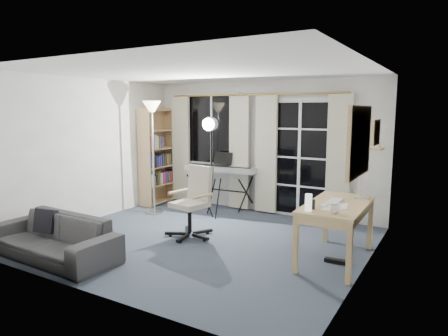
% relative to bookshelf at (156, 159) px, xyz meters
% --- Properties ---
extents(floor, '(4.50, 4.00, 0.02)m').
position_rel_bookshelf_xyz_m(floor, '(2.12, -1.53, -0.91)').
color(floor, '#343D4C').
rests_on(floor, ground).
extents(window, '(1.20, 0.08, 1.40)m').
position_rel_bookshelf_xyz_m(window, '(1.07, 0.44, 0.60)').
color(window, white).
rests_on(window, floor).
extents(french_door, '(1.32, 0.09, 2.11)m').
position_rel_bookshelf_xyz_m(french_door, '(2.87, 0.44, 0.12)').
color(french_door, white).
rests_on(french_door, floor).
extents(curtains, '(3.60, 0.07, 2.13)m').
position_rel_bookshelf_xyz_m(curtains, '(1.99, 0.35, 0.19)').
color(curtains, gold).
rests_on(curtains, floor).
extents(bookshelf, '(0.34, 0.90, 1.90)m').
position_rel_bookshelf_xyz_m(bookshelf, '(0.00, 0.00, 0.00)').
color(bookshelf, tan).
rests_on(bookshelf, floor).
extents(torchiere_lamp, '(0.40, 0.40, 2.03)m').
position_rel_bookshelf_xyz_m(torchiere_lamp, '(0.54, -0.71, 0.73)').
color(torchiere_lamp, '#B2B2B7').
rests_on(torchiere_lamp, floor).
extents(keyboard_piano, '(1.41, 0.73, 1.01)m').
position_rel_bookshelf_xyz_m(keyboard_piano, '(1.42, 0.16, -0.14)').
color(keyboard_piano, black).
rests_on(keyboard_piano, floor).
extents(studio_light, '(0.35, 0.36, 1.79)m').
position_rel_bookshelf_xyz_m(studio_light, '(1.57, -0.42, 0.53)').
color(studio_light, black).
rests_on(studio_light, floor).
extents(office_chair, '(0.72, 0.72, 1.05)m').
position_rel_bookshelf_xyz_m(office_chair, '(1.91, -1.38, -0.28)').
color(office_chair, black).
rests_on(office_chair, floor).
extents(desk, '(0.71, 1.38, 0.73)m').
position_rel_bookshelf_xyz_m(desk, '(4.00, -1.33, -0.26)').
color(desk, tan).
rests_on(desk, floor).
extents(monitor, '(0.18, 0.53, 0.46)m').
position_rel_bookshelf_xyz_m(monitor, '(4.20, -0.88, 0.11)').
color(monitor, silver).
rests_on(monitor, desk).
extents(desk_clutter, '(0.42, 0.83, 0.93)m').
position_rel_bookshelf_xyz_m(desk_clutter, '(3.94, -1.55, -0.33)').
color(desk_clutter, white).
rests_on(desk_clutter, desk).
extents(mug, '(0.12, 0.10, 0.12)m').
position_rel_bookshelf_xyz_m(mug, '(4.10, -1.83, -0.11)').
color(mug, silver).
rests_on(mug, desk).
extents(wall_mirror, '(0.04, 0.94, 0.74)m').
position_rel_bookshelf_xyz_m(wall_mirror, '(4.34, -1.88, 0.65)').
color(wall_mirror, tan).
rests_on(wall_mirror, floor).
extents(framed_print, '(0.03, 0.42, 0.32)m').
position_rel_bookshelf_xyz_m(framed_print, '(4.35, -0.98, 0.70)').
color(framed_print, tan).
rests_on(framed_print, floor).
extents(wall_shelf, '(0.16, 0.30, 0.18)m').
position_rel_bookshelf_xyz_m(wall_shelf, '(4.28, -0.48, 0.50)').
color(wall_shelf, tan).
rests_on(wall_shelf, floor).
extents(sofa, '(1.86, 0.59, 0.72)m').
position_rel_bookshelf_xyz_m(sofa, '(0.88, -3.08, -0.54)').
color(sofa, '#2A292C').
rests_on(sofa, floor).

